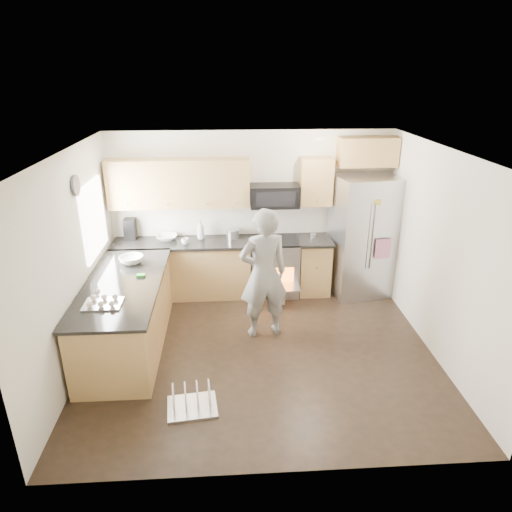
{
  "coord_description": "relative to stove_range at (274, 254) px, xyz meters",
  "views": [
    {
      "loc": [
        -0.38,
        -5.12,
        3.47
      ],
      "look_at": [
        -0.02,
        0.5,
        1.14
      ],
      "focal_mm": 32.0,
      "sensor_mm": 36.0,
      "label": 1
    }
  ],
  "objects": [
    {
      "name": "dish_rack",
      "position": [
        -1.18,
        -2.77,
        -0.59
      ],
      "size": [
        0.58,
        0.49,
        0.33
      ],
      "rotation": [
        0.0,
        0.0,
        0.12
      ],
      "color": "#B7B7BC",
      "rests_on": "ground"
    },
    {
      "name": "refrigerator",
      "position": [
        1.42,
        -0.07,
        0.3
      ],
      "size": [
        1.06,
        0.89,
        1.95
      ],
      "rotation": [
        0.0,
        0.0,
        0.17
      ],
      "color": "#B7B7BC",
      "rests_on": "ground"
    },
    {
      "name": "back_cabinet_run",
      "position": [
        -0.94,
        0.06,
        0.29
      ],
      "size": [
        4.45,
        0.64,
        2.5
      ],
      "color": "#AF8246",
      "rests_on": "ground"
    },
    {
      "name": "person",
      "position": [
        -0.28,
        -1.28,
        0.24
      ],
      "size": [
        0.75,
        0.57,
        1.83
      ],
      "primitive_type": "imported",
      "rotation": [
        0.0,
        0.0,
        3.36
      ],
      "color": "gray",
      "rests_on": "ground"
    },
    {
      "name": "peninsula",
      "position": [
        -2.1,
        -1.44,
        -0.21
      ],
      "size": [
        0.96,
        2.36,
        1.03
      ],
      "color": "#AF8246",
      "rests_on": "ground"
    },
    {
      "name": "stove_range",
      "position": [
        0.0,
        0.0,
        0.0
      ],
      "size": [
        0.76,
        0.97,
        1.79
      ],
      "color": "#B7B7BC",
      "rests_on": "ground"
    },
    {
      "name": "ground",
      "position": [
        -0.35,
        -1.69,
        -0.68
      ],
      "size": [
        4.5,
        4.5,
        0.0
      ],
      "primitive_type": "plane",
      "color": "black",
      "rests_on": "ground"
    },
    {
      "name": "room_shell",
      "position": [
        -0.39,
        -1.68,
        1.0
      ],
      "size": [
        4.54,
        4.04,
        2.62
      ],
      "color": "silver",
      "rests_on": "ground"
    }
  ]
}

